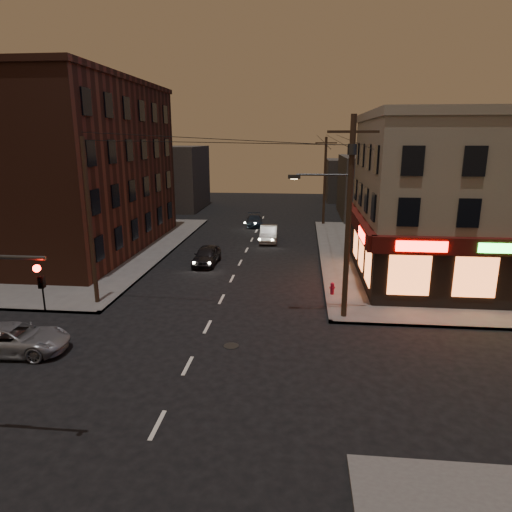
# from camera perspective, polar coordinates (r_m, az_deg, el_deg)

# --- Properties ---
(ground) EXTENTS (120.00, 120.00, 0.00)m
(ground) POSITION_cam_1_polar(r_m,az_deg,el_deg) (19.46, -8.54, -13.43)
(ground) COLOR black
(ground) RESTS_ON ground
(sidewalk_ne) EXTENTS (24.00, 28.00, 0.15)m
(sidewalk_ne) POSITION_cam_1_polar(r_m,az_deg,el_deg) (39.12, 25.79, -0.21)
(sidewalk_ne) COLOR #514F4C
(sidewalk_ne) RESTS_ON ground
(sidewalk_nw) EXTENTS (24.00, 28.00, 0.15)m
(sidewalk_nw) POSITION_cam_1_polar(r_m,az_deg,el_deg) (43.08, -25.87, 1.04)
(sidewalk_nw) COLOR #514F4C
(sidewalk_nw) RESTS_ON ground
(pizza_building) EXTENTS (15.85, 12.85, 10.50)m
(pizza_building) POSITION_cam_1_polar(r_m,az_deg,el_deg) (32.34, 26.62, 6.42)
(pizza_building) COLOR gray
(pizza_building) RESTS_ON sidewalk_ne
(brick_apartment) EXTENTS (12.00, 20.00, 13.00)m
(brick_apartment) POSITION_cam_1_polar(r_m,az_deg,el_deg) (40.43, -22.62, 10.05)
(brick_apartment) COLOR #4A2417
(brick_apartment) RESTS_ON sidewalk_nw
(bg_building_ne_a) EXTENTS (10.00, 12.00, 7.00)m
(bg_building_ne_a) POSITION_cam_1_polar(r_m,az_deg,el_deg) (55.70, 15.76, 8.30)
(bg_building_ne_a) COLOR #3F3D3A
(bg_building_ne_a) RESTS_ON ground
(bg_building_nw) EXTENTS (9.00, 10.00, 8.00)m
(bg_building_nw) POSITION_cam_1_polar(r_m,az_deg,el_deg) (61.37, -10.94, 9.58)
(bg_building_nw) COLOR #3F3D3A
(bg_building_nw) RESTS_ON ground
(bg_building_ne_b) EXTENTS (8.00, 8.00, 6.00)m
(bg_building_ne_b) POSITION_cam_1_polar(r_m,az_deg,el_deg) (69.27, 12.16, 9.24)
(bg_building_ne_b) COLOR #3F3D3A
(bg_building_ne_b) RESTS_ON ground
(utility_pole_main) EXTENTS (4.20, 0.44, 10.00)m
(utility_pole_main) POSITION_cam_1_polar(r_m,az_deg,el_deg) (22.75, 11.28, 5.91)
(utility_pole_main) COLOR #382619
(utility_pole_main) RESTS_ON sidewalk_ne
(utility_pole_far) EXTENTS (0.26, 0.26, 9.00)m
(utility_pole_far) POSITION_cam_1_polar(r_m,az_deg,el_deg) (48.86, 8.58, 9.23)
(utility_pole_far) COLOR #382619
(utility_pole_far) RESTS_ON sidewalk_ne
(utility_pole_west) EXTENTS (0.24, 0.24, 9.00)m
(utility_pole_west) POSITION_cam_1_polar(r_m,az_deg,el_deg) (26.10, -20.02, 3.92)
(utility_pole_west) COLOR #382619
(utility_pole_west) RESTS_ON sidewalk_nw
(suv_cross) EXTENTS (4.76, 2.49, 1.28)m
(suv_cross) POSITION_cam_1_polar(r_m,az_deg,el_deg) (22.60, -27.98, -9.16)
(suv_cross) COLOR gray
(suv_cross) RESTS_ON ground
(sedan_near) EXTENTS (1.71, 4.05, 1.37)m
(sedan_near) POSITION_cam_1_polar(r_m,az_deg,el_deg) (33.74, -6.18, 0.09)
(sedan_near) COLOR black
(sedan_near) RESTS_ON ground
(sedan_mid) EXTENTS (1.68, 4.38, 1.43)m
(sedan_mid) POSITION_cam_1_polar(r_m,az_deg,el_deg) (40.97, 1.59, 2.80)
(sedan_mid) COLOR slate
(sedan_mid) RESTS_ON ground
(sedan_far) EXTENTS (2.12, 4.19, 1.17)m
(sedan_far) POSITION_cam_1_polar(r_m,az_deg,el_deg) (48.41, -0.20, 4.48)
(sedan_far) COLOR #182231
(sedan_far) RESTS_ON ground
(fire_hydrant) EXTENTS (0.32, 0.32, 0.73)m
(fire_hydrant) POSITION_cam_1_polar(r_m,az_deg,el_deg) (27.16, 9.52, -3.94)
(fire_hydrant) COLOR maroon
(fire_hydrant) RESTS_ON sidewalk_ne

